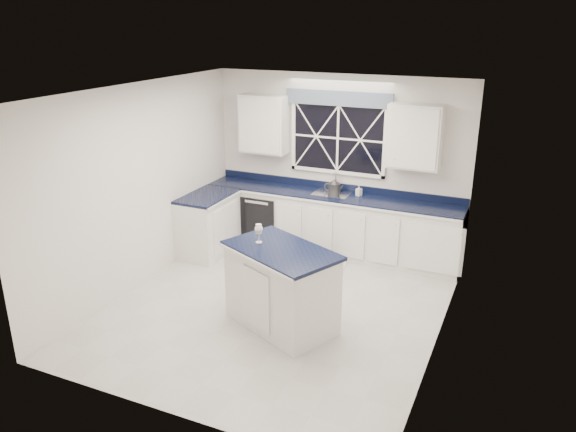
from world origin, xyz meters
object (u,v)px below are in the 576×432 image
at_px(dishwasher, 266,217).
at_px(wine_glass, 259,230).
at_px(faucet, 335,181).
at_px(kettle, 334,187).
at_px(island, 282,287).
at_px(soap_bottle, 359,190).

height_order(dishwasher, wine_glass, wine_glass).
bearing_deg(wine_glass, dishwasher, 114.41).
relative_size(faucet, wine_glass, 1.33).
height_order(dishwasher, kettle, kettle).
distance_m(kettle, wine_glass, 2.33).
bearing_deg(wine_glass, faucet, 88.24).
distance_m(faucet, kettle, 0.14).
height_order(dishwasher, faucet, faucet).
bearing_deg(dishwasher, faucet, 10.02).
relative_size(island, kettle, 4.93).
bearing_deg(island, soap_bottle, 110.88).
distance_m(dishwasher, island, 2.69).
xyz_separation_m(kettle, wine_glass, (-0.10, -2.33, 0.10)).
xyz_separation_m(dishwasher, island, (1.34, -2.32, 0.08)).
height_order(faucet, kettle, faucet).
bearing_deg(kettle, dishwasher, -177.03).
bearing_deg(faucet, island, -84.47).
bearing_deg(dishwasher, wine_glass, -65.59).
bearing_deg(soap_bottle, faucet, 167.05).
relative_size(dishwasher, kettle, 2.64).
height_order(faucet, soap_bottle, faucet).
bearing_deg(kettle, island, -85.44).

